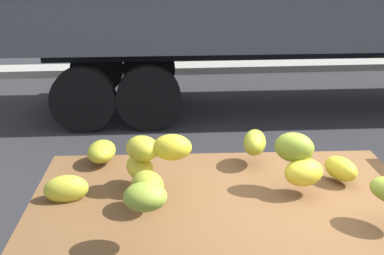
# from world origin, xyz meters

# --- Properties ---
(curb_strip) EXTENTS (80.00, 0.80, 0.16)m
(curb_strip) POSITION_xyz_m (0.00, 9.18, 0.08)
(curb_strip) COLOR gray
(curb_strip) RESTS_ON ground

